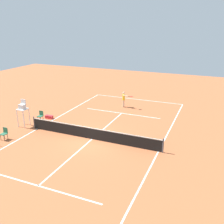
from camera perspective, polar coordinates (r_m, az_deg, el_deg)
The scene contains 9 objects.
ground_plane at distance 19.89m, azimuth -4.55°, elevation -6.14°, with size 60.00×60.00×0.00m, color #B76038.
court_lines at distance 19.89m, azimuth -4.55°, elevation -6.14°, with size 10.64×23.89×0.01m.
tennis_net at distance 19.69m, azimuth -4.59°, elevation -4.84°, with size 11.24×0.10×1.07m.
player_serving at distance 27.05m, azimuth 2.75°, elevation 3.16°, with size 1.26×0.59×1.68m.
tennis_ball at distance 25.36m, azimuth 4.34°, elevation -0.29°, with size 0.07×0.07×0.07m, color #CCE033.
umpire_chair at distance 23.06m, azimuth -19.63°, elevation 0.69°, with size 0.80×0.80×2.41m.
courtside_chair_near at distance 21.30m, azimuth -23.24°, elevation -4.40°, with size 0.44×0.46×0.95m.
courtside_chair_mid at distance 24.18m, azimuth -15.91°, elevation -0.75°, with size 0.44×0.46×0.95m.
equipment_bag at distance 24.73m, azimuth -14.08°, elevation -1.08°, with size 0.76×0.32×0.30m, color red.
Camera 1 is at (-8.41, 15.86, 8.57)m, focal length 40.30 mm.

